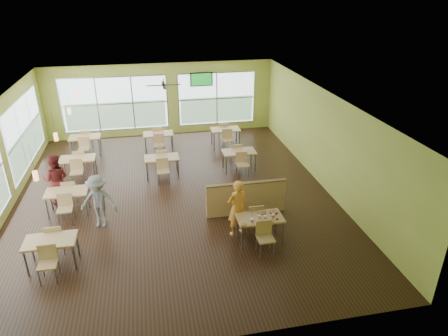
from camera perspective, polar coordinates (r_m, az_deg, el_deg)
The scene contains 20 objects.
room at distance 12.50m, azimuth -7.40°, elevation 2.57°, with size 12.00×12.04×3.20m.
window_bays at distance 15.53m, azimuth -18.11°, elevation 5.54°, with size 9.24×10.24×2.38m.
main_table at distance 10.61m, azimuth 5.14°, elevation -7.54°, with size 1.22×1.52×0.87m.
half_wall_divider at distance 11.86m, azimuth 3.19°, elevation -4.31°, with size 2.40×0.14×1.04m.
dining_tables at distance 14.44m, azimuth -11.89°, elevation 1.20°, with size 6.92×8.72×0.87m.
pendant_lights at distance 13.07m, azimuth -22.03°, elevation 5.93°, with size 0.11×7.31×0.86m.
ceiling_fan at distance 14.95m, azimuth -8.62°, elevation 11.65°, with size 1.25×1.25×0.29m.
tv_backwall at distance 18.04m, azimuth -3.25°, elevation 12.53°, with size 1.00×0.07×0.60m.
man_plaid at distance 10.77m, azimuth 1.89°, elevation -5.74°, with size 0.60×0.39×1.64m, color orange.
patron_maroon at distance 13.30m, azimuth -22.88°, elevation -1.55°, with size 0.80×0.62×1.64m, color #5B1A19.
patron_grey at distance 11.68m, azimuth -17.51°, elevation -4.57°, with size 1.02×0.59×1.57m, color slate.
cup_blue at distance 10.26m, azimuth 3.96°, elevation -7.48°, with size 0.10×0.10×0.36m.
cup_yellow at distance 10.42m, azimuth 5.05°, elevation -7.00°, with size 0.09×0.09×0.33m.
cup_red_near at distance 10.42m, azimuth 5.92°, elevation -7.04°, with size 0.09×0.09×0.31m.
cup_red_far at distance 10.49m, azimuth 7.01°, elevation -6.84°, with size 0.09×0.09×0.33m.
food_basket at distance 10.74m, azimuth 7.08°, elevation -6.25°, with size 0.23×0.23×0.05m.
ketchup_cup at distance 10.49m, azimuth 7.62°, elevation -7.25°, with size 0.06×0.06×0.03m, color #AC010A.
wrapper_left at distance 10.17m, azimuth 2.78°, elevation -8.09°, with size 0.18×0.16×0.04m, color #AA7C52.
wrapper_mid at distance 10.69m, azimuth 5.38°, elevation -6.36°, with size 0.22×0.20×0.06m, color #AA7C52.
wrapper_right at distance 10.36m, azimuth 6.86°, elevation -7.62°, with size 0.13×0.12×0.03m, color #AA7C52.
Camera 1 is at (-0.67, -11.56, 6.30)m, focal length 32.00 mm.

